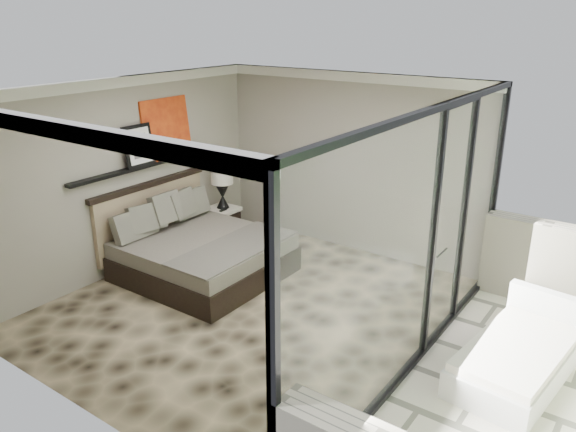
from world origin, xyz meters
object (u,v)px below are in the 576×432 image
Objects in this scene: bed at (198,251)px; nightstand at (223,223)px; table_lamp at (222,183)px; lounger at (519,356)px.

bed is 1.45m from nightstand.
table_lamp reaches higher than bed.
lounger is at bearing 2.04° from bed.
bed is 3.13× the size of table_lamp.
lounger is at bearing -12.59° from table_lamp.
nightstand is (-0.68, 1.28, -0.10)m from bed.
table_lamp reaches higher than lounger.
bed is at bearing -62.73° from table_lamp.
table_lamp is (0.00, 0.03, 0.71)m from nightstand.
lounger is (5.15, -1.12, -0.03)m from nightstand.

